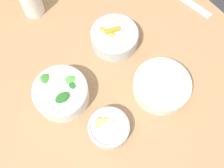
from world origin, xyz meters
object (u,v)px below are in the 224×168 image
at_px(bowl_greens, 61,93).
at_px(cup, 31,1).
at_px(bowl_cookies, 109,128).
at_px(bowl_beans_hotdog, 161,86).
at_px(bowl_carrots, 114,37).

distance_m(bowl_greens, cup, 0.37).
relative_size(bowl_cookies, cup, 1.14).
bearing_deg(cup, bowl_greens, -15.36).
xyz_separation_m(bowl_beans_hotdog, bowl_cookies, (0.01, -0.21, -0.00)).
bearing_deg(bowl_cookies, cup, 175.20).
height_order(bowl_beans_hotdog, bowl_cookies, bowl_beans_hotdog).
xyz_separation_m(bowl_carrots, cup, (-0.29, -0.16, 0.02)).
bearing_deg(bowl_cookies, bowl_greens, -162.72).
bearing_deg(bowl_cookies, bowl_carrots, 140.24).
relative_size(bowl_carrots, bowl_greens, 0.97).
bearing_deg(bowl_greens, bowl_carrots, 105.26).
height_order(bowl_cookies, cup, cup).
distance_m(bowl_carrots, cup, 0.33).
relative_size(bowl_greens, bowl_beans_hotdog, 0.93).
bearing_deg(bowl_carrots, bowl_greens, -74.74).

